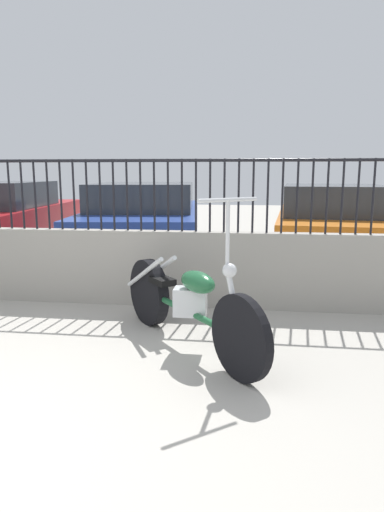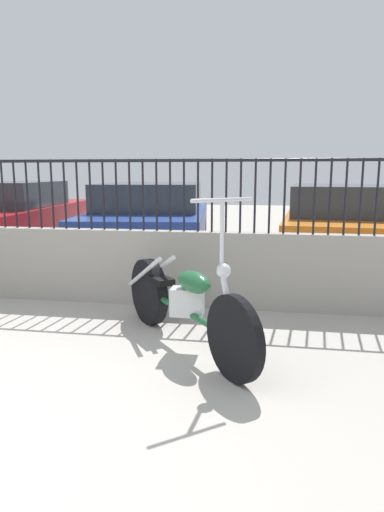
{
  "view_description": "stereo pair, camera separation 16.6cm",
  "coord_description": "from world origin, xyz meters",
  "px_view_note": "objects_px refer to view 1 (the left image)",
  "views": [
    {
      "loc": [
        1.74,
        -2.07,
        1.53
      ],
      "look_at": [
        1.15,
        2.41,
        0.7
      ],
      "focal_mm": 32.0,
      "sensor_mm": 36.0,
      "label": 1
    },
    {
      "loc": [
        1.91,
        -2.04,
        1.53
      ],
      "look_at": [
        1.15,
        2.41,
        0.7
      ],
      "focal_mm": 32.0,
      "sensor_mm": 36.0,
      "label": 2
    }
  ],
  "objects_px": {
    "motorcycle_green": "(181,300)",
    "car_red": "(0,218)",
    "car_orange": "(332,223)",
    "car_blue": "(146,222)"
  },
  "relations": [
    {
      "from": "car_orange",
      "to": "car_red",
      "type": "bearing_deg",
      "value": 95.75
    },
    {
      "from": "motorcycle_green",
      "to": "car_orange",
      "type": "relative_size",
      "value": 0.41
    },
    {
      "from": "car_red",
      "to": "car_orange",
      "type": "relative_size",
      "value": 1.06
    },
    {
      "from": "motorcycle_green",
      "to": "car_red",
      "type": "xyz_separation_m",
      "value": [
        -4.05,
        4.05,
        0.29
      ]
    },
    {
      "from": "car_blue",
      "to": "motorcycle_green",
      "type": "bearing_deg",
      "value": -169.01
    },
    {
      "from": "car_blue",
      "to": "car_orange",
      "type": "relative_size",
      "value": 1.09
    },
    {
      "from": "motorcycle_green",
      "to": "car_blue",
      "type": "distance_m",
      "value": 4.0
    },
    {
      "from": "motorcycle_green",
      "to": "car_red",
      "type": "distance_m",
      "value": 5.74
    },
    {
      "from": "car_red",
      "to": "car_blue",
      "type": "relative_size",
      "value": 0.98
    },
    {
      "from": "car_blue",
      "to": "car_orange",
      "type": "bearing_deg",
      "value": -90.78
    }
  ]
}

